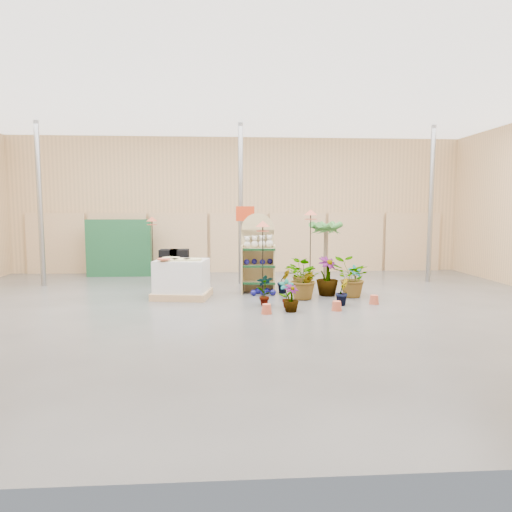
{
  "coord_description": "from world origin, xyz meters",
  "views": [
    {
      "loc": [
        -0.41,
        -9.4,
        2.14
      ],
      "look_at": [
        0.3,
        1.5,
        1.0
      ],
      "focal_mm": 32.0,
      "sensor_mm": 36.0,
      "label": 1
    }
  ],
  "objects": [
    {
      "name": "potted_plant_5",
      "position": [
        1.04,
        1.95,
        0.3
      ],
      "size": [
        0.41,
        0.37,
        0.61
      ],
      "primitive_type": "imported",
      "rotation": [
        0.0,
        0.0,
        0.35
      ],
      "color": "#33712D",
      "rests_on": "ground"
    },
    {
      "name": "bird_table_back",
      "position": [
        -2.61,
        4.31,
        1.77
      ],
      "size": [
        0.34,
        0.34,
        1.9
      ],
      "color": "black",
      "rests_on": "ground"
    },
    {
      "name": "potted_plant_0",
      "position": [
        0.43,
        0.49,
        0.35
      ],
      "size": [
        0.4,
        0.3,
        0.7
      ],
      "primitive_type": "imported",
      "rotation": [
        0.0,
        0.0,
        3.29
      ],
      "color": "#33712D",
      "rests_on": "ground"
    },
    {
      "name": "gazing_balls_shelf",
      "position": [
        0.4,
        2.05,
        0.8
      ],
      "size": [
        0.74,
        0.25,
        0.14
      ],
      "color": "navy",
      "rests_on": "display_shelf"
    },
    {
      "name": "potted_plant_1",
      "position": [
        1.46,
        1.13,
        0.34
      ],
      "size": [
        0.39,
        0.32,
        0.67
      ],
      "primitive_type": "imported",
      "rotation": [
        0.0,
        0.0,
        6.21
      ],
      "color": "#33712D",
      "rests_on": "ground"
    },
    {
      "name": "charcoal_planters",
      "position": [
        -1.87,
        3.41,
        0.5
      ],
      "size": [
        0.8,
        0.5,
        1.0
      ],
      "color": "black",
      "rests_on": "ground"
    },
    {
      "name": "potted_plant_10",
      "position": [
        2.58,
        1.34,
        0.48
      ],
      "size": [
        0.96,
        0.86,
        0.96
      ],
      "primitive_type": "imported",
      "rotation": [
        0.0,
        0.0,
        3.0
      ],
      "color": "#33712D",
      "rests_on": "ground"
    },
    {
      "name": "trellis_stock",
      "position": [
        -3.8,
        5.2,
        0.9
      ],
      "size": [
        2.0,
        0.3,
        1.8
      ],
      "primitive_type": "cube",
      "color": "#1A502C",
      "rests_on": "ground"
    },
    {
      "name": "potted_plant_4",
      "position": [
        2.85,
        1.86,
        0.36
      ],
      "size": [
        0.42,
        0.32,
        0.72
      ],
      "primitive_type": "imported",
      "rotation": [
        0.0,
        0.0,
        0.18
      ],
      "color": "#33712D",
      "rests_on": "ground"
    },
    {
      "name": "room",
      "position": [
        0.0,
        0.91,
        2.21
      ],
      "size": [
        15.2,
        12.1,
        4.7
      ],
      "color": "#4E4E4E",
      "rests_on": "ground"
    },
    {
      "name": "gazing_balls_floor",
      "position": [
        0.49,
        1.74,
        0.07
      ],
      "size": [
        0.63,
        0.39,
        0.15
      ],
      "color": "navy",
      "rests_on": "ground"
    },
    {
      "name": "teddy_bears",
      "position": [
        0.42,
        2.07,
        1.28
      ],
      "size": [
        0.75,
        0.2,
        0.32
      ],
      "color": "beige",
      "rests_on": "display_shelf"
    },
    {
      "name": "bird_table_front",
      "position": [
        0.44,
        1.16,
        1.72
      ],
      "size": [
        0.34,
        0.34,
        1.86
      ],
      "color": "black",
      "rests_on": "ground"
    },
    {
      "name": "palm",
      "position": [
        2.25,
        2.66,
        1.62
      ],
      "size": [
        0.7,
        0.7,
        1.89
      ],
      "color": "brown",
      "rests_on": "ground"
    },
    {
      "name": "bird_table_right",
      "position": [
        1.67,
        1.77,
        1.97
      ],
      "size": [
        0.34,
        0.34,
        2.12
      ],
      "color": "black",
      "rests_on": "ground"
    },
    {
      "name": "display_shelf",
      "position": [
        0.4,
        2.17,
        0.92
      ],
      "size": [
        0.9,
        0.63,
        2.02
      ],
      "rotation": [
        0.0,
        0.0,
        -0.12
      ],
      "color": "tan",
      "rests_on": "ground"
    },
    {
      "name": "potted_plant_6",
      "position": [
        1.53,
        2.51,
        0.4
      ],
      "size": [
        0.94,
        0.92,
        0.79
      ],
      "primitive_type": "imported",
      "rotation": [
        0.0,
        0.0,
        2.51
      ],
      "color": "#33712D",
      "rests_on": "ground"
    },
    {
      "name": "pallet_stack",
      "position": [
        -1.49,
        1.52,
        0.46
      ],
      "size": [
        1.45,
        1.27,
        0.96
      ],
      "rotation": [
        0.0,
        0.0,
        -0.16
      ],
      "color": "tan",
      "rests_on": "ground"
    },
    {
      "name": "offer_sign",
      "position": [
        0.1,
        2.98,
        1.57
      ],
      "size": [
        0.5,
        0.08,
        2.2
      ],
      "color": "gray",
      "rests_on": "ground"
    },
    {
      "name": "potted_plant_8",
      "position": [
        0.87,
        0.26,
        0.31
      ],
      "size": [
        0.35,
        0.26,
        0.62
      ],
      "primitive_type": "imported",
      "rotation": [
        0.0,
        0.0,
        6.16
      ],
      "color": "#33712D",
      "rests_on": "ground"
    },
    {
      "name": "potted_plant_9",
      "position": [
        2.15,
        0.44,
        0.3
      ],
      "size": [
        0.4,
        0.42,
        0.6
      ],
      "primitive_type": "imported",
      "rotation": [
        0.0,
        0.0,
        1.02
      ],
      "color": "#33712D",
      "rests_on": "ground"
    },
    {
      "name": "potted_plant_3",
      "position": [
        2.07,
        1.59,
        0.48
      ],
      "size": [
        0.74,
        0.74,
        0.96
      ],
      "primitive_type": "imported",
      "rotation": [
        0.0,
        0.0,
        0.58
      ],
      "color": "#33712D",
      "rests_on": "ground"
    },
    {
      "name": "potted_plant_11",
      "position": [
        0.62,
        2.84,
        0.36
      ],
      "size": [
        0.57,
        0.57,
        0.72
      ],
      "primitive_type": "imported",
      "rotation": [
        0.0,
        0.0,
        0.8
      ],
      "color": "#33712D",
      "rests_on": "ground"
    },
    {
      "name": "potted_plant_2",
      "position": [
        1.43,
        1.14,
        0.5
      ],
      "size": [
        1.16,
        1.18,
        1.0
      ],
      "primitive_type": "imported",
      "rotation": [
        0.0,
        0.0,
        5.32
      ],
      "color": "#33712D",
      "rests_on": "ground"
    },
    {
      "name": "potted_plant_7",
      "position": [
        0.92,
        -0.15,
        0.29
      ],
      "size": [
        0.44,
        0.44,
        0.57
      ],
      "primitive_type": "imported",
      "rotation": [
        0.0,
        0.0,
        0.51
      ],
      "color": "#33712D",
      "rests_on": "ground"
    }
  ]
}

